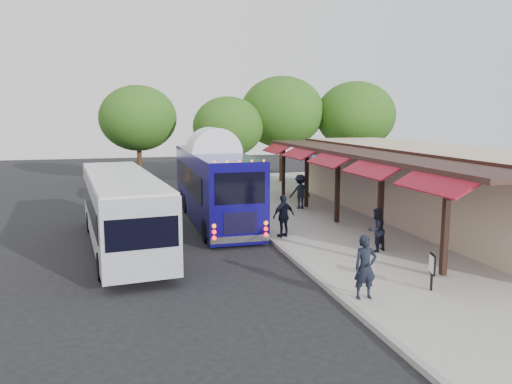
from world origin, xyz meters
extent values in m
plane|color=black|center=(0.00, 0.00, 0.00)|extent=(90.00, 90.00, 0.00)
cube|color=#9E9B93|center=(5.00, 4.00, 0.07)|extent=(10.00, 40.00, 0.15)
cube|color=gray|center=(0.05, 4.00, 0.07)|extent=(0.20, 40.00, 0.16)
cube|color=#C9AC8B|center=(8.50, 4.00, 1.80)|extent=(5.00, 20.00, 3.60)
cube|color=black|center=(5.98, 4.00, 3.30)|extent=(0.06, 20.00, 0.60)
cube|color=#331E19|center=(4.90, 4.00, 3.40)|extent=(2.60, 20.00, 0.18)
cube|color=black|center=(3.78, -4.00, 1.80)|extent=(0.18, 0.18, 3.16)
cube|color=maroon|center=(3.35, -4.00, 3.15)|extent=(1.00, 3.20, 0.57)
cube|color=black|center=(3.78, 0.00, 1.80)|extent=(0.18, 0.18, 3.16)
cube|color=maroon|center=(3.35, 0.00, 3.15)|extent=(1.00, 3.20, 0.57)
cube|color=black|center=(3.78, 4.00, 1.80)|extent=(0.18, 0.18, 3.16)
cube|color=maroon|center=(3.35, 4.00, 3.15)|extent=(1.00, 3.20, 0.57)
cube|color=black|center=(3.78, 8.00, 1.80)|extent=(0.18, 0.18, 3.16)
cube|color=maroon|center=(3.35, 8.00, 3.15)|extent=(1.00, 3.20, 0.57)
cube|color=black|center=(3.78, 12.00, 1.80)|extent=(0.18, 0.18, 3.16)
cube|color=maroon|center=(3.35, 12.00, 3.15)|extent=(1.00, 3.20, 0.57)
sphere|color=#17507E|center=(4.20, -2.00, 2.88)|extent=(0.26, 0.26, 0.26)
sphere|color=#17507E|center=(4.20, 3.00, 2.88)|extent=(0.26, 0.26, 0.26)
sphere|color=#17507E|center=(4.20, 8.00, 2.88)|extent=(0.26, 0.26, 0.26)
cube|color=#0E075C|center=(-1.45, 6.93, 1.89)|extent=(2.42, 11.21, 2.94)
cube|color=#0E075C|center=(-1.45, 6.93, 0.28)|extent=(2.37, 11.10, 0.33)
ellipsoid|color=white|center=(-1.45, 6.93, 3.34)|extent=(2.42, 10.99, 0.52)
cube|color=black|center=(-1.45, 1.32, 2.38)|extent=(1.95, 0.04, 1.21)
cube|color=silver|center=(-1.45, 1.39, 0.39)|extent=(2.33, 0.18, 0.26)
sphere|color=#FF0C0C|center=(-2.47, 1.30, 0.63)|extent=(0.17, 0.17, 0.17)
sphere|color=#FF0C0C|center=(-0.43, 1.30, 0.63)|extent=(0.17, 0.17, 0.17)
cylinder|color=black|center=(-2.53, 2.67, 0.49)|extent=(0.28, 0.97, 0.97)
cylinder|color=black|center=(-0.37, 2.67, 0.49)|extent=(0.28, 0.97, 0.97)
cylinder|color=black|center=(-2.53, 10.52, 0.49)|extent=(0.28, 0.97, 0.97)
cylinder|color=black|center=(-0.37, 10.52, 0.49)|extent=(0.28, 0.97, 0.97)
cube|color=gray|center=(-5.80, 2.73, 1.56)|extent=(3.48, 10.91, 2.47)
cube|color=black|center=(-6.98, 2.73, 1.77)|extent=(1.02, 9.06, 0.93)
cube|color=black|center=(-4.63, 2.73, 1.77)|extent=(1.02, 9.06, 0.93)
cube|color=silver|center=(-5.80, 2.73, 2.83)|extent=(3.41, 10.69, 0.09)
cylinder|color=black|center=(-6.87, -1.02, 0.45)|extent=(0.36, 0.92, 0.89)
cylinder|color=black|center=(-4.73, -1.02, 0.45)|extent=(0.36, 0.92, 0.89)
cylinder|color=black|center=(-6.87, 5.95, 0.45)|extent=(0.36, 0.92, 0.89)
cylinder|color=black|center=(-4.73, 5.95, 0.45)|extent=(0.36, 0.92, 0.89)
imported|color=black|center=(0.60, -5.00, 1.03)|extent=(0.66, 0.45, 1.77)
imported|color=black|center=(3.22, -0.76, 0.96)|extent=(0.95, 0.85, 1.62)
imported|color=black|center=(0.60, 2.18, 1.03)|extent=(1.11, 0.72, 1.76)
imported|color=black|center=(3.40, 7.94, 1.07)|extent=(1.25, 0.79, 1.84)
cube|color=black|center=(2.74, -4.94, 0.69)|extent=(0.07, 0.07, 1.08)
cube|color=black|center=(2.74, -4.94, 0.93)|extent=(0.18, 0.48, 0.59)
cube|color=white|center=(2.71, -4.94, 0.93)|extent=(0.13, 0.40, 0.49)
cylinder|color=#382314|center=(1.56, 17.92, 1.45)|extent=(0.36, 0.36, 2.90)
ellipsoid|color=#285214|center=(1.56, 17.92, 4.29)|extent=(5.01, 5.01, 4.26)
cylinder|color=#382314|center=(5.89, 18.92, 1.80)|extent=(0.36, 0.36, 3.61)
ellipsoid|color=#285214|center=(5.89, 18.92, 5.33)|extent=(6.23, 6.23, 5.30)
cylinder|color=#382314|center=(11.28, 17.73, 1.72)|extent=(0.36, 0.36, 3.44)
ellipsoid|color=#285214|center=(11.28, 17.73, 5.08)|extent=(5.94, 5.94, 5.05)
cylinder|color=#382314|center=(-4.51, 21.39, 1.65)|extent=(0.36, 0.36, 3.30)
ellipsoid|color=#285214|center=(-4.51, 21.39, 4.88)|extent=(5.71, 5.71, 4.85)
camera|label=1|loc=(-5.65, -16.90, 5.15)|focal=35.00mm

